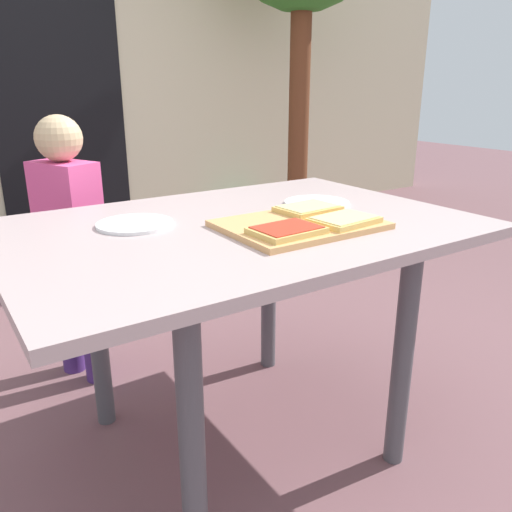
{
  "coord_description": "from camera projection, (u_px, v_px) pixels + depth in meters",
  "views": [
    {
      "loc": [
        -0.75,
        -1.22,
        1.13
      ],
      "look_at": [
        0.06,
        0.0,
        0.63
      ],
      "focal_mm": 36.07,
      "sensor_mm": 36.0,
      "label": 1
    }
  ],
  "objects": [
    {
      "name": "pizza_slice_near_left",
      "position": [
        287.0,
        230.0,
        1.31
      ],
      "size": [
        0.18,
        0.14,
        0.02
      ],
      "color": "#DDB65F",
      "rests_on": "cutting_board"
    },
    {
      "name": "house_wall_back",
      "position": [
        26.0,
        69.0,
        3.52
      ],
      "size": [
        8.0,
        0.2,
        2.44
      ],
      "primitive_type": "cube",
      "color": "beige",
      "rests_on": "ground"
    },
    {
      "name": "pizza_slice_near_right",
      "position": [
        344.0,
        220.0,
        1.41
      ],
      "size": [
        0.19,
        0.15,
        0.02
      ],
      "color": "#DDB65F",
      "rests_on": "cutting_board"
    },
    {
      "name": "garden_hose_coil",
      "position": [
        249.0,
        218.0,
        4.45
      ],
      "size": [
        0.38,
        0.38,
        0.03
      ],
      "primitive_type": "cylinder",
      "color": "#33AA7E",
      "rests_on": "ground"
    },
    {
      "name": "dining_table",
      "position": [
        240.0,
        254.0,
        1.51
      ],
      "size": [
        1.32,
        0.92,
        0.74
      ],
      "color": "#AE9796",
      "rests_on": "ground"
    },
    {
      "name": "cutting_board",
      "position": [
        299.0,
        225.0,
        1.43
      ],
      "size": [
        0.42,
        0.32,
        0.02
      ],
      "primitive_type": "cube",
      "color": "tan",
      "rests_on": "dining_table"
    },
    {
      "name": "pizza_slice_far_right",
      "position": [
        308.0,
        209.0,
        1.54
      ],
      "size": [
        0.19,
        0.14,
        0.02
      ],
      "color": "#DDB65F",
      "rests_on": "cutting_board"
    },
    {
      "name": "house_door",
      "position": [
        60.0,
        102.0,
        3.59
      ],
      "size": [
        0.9,
        0.02,
        2.0
      ],
      "primitive_type": "cube",
      "color": "black",
      "rests_on": "ground"
    },
    {
      "name": "plate_white_left",
      "position": [
        135.0,
        224.0,
        1.45
      ],
      "size": [
        0.21,
        0.21,
        0.01
      ],
      "primitive_type": "cylinder",
      "color": "white",
      "rests_on": "dining_table"
    },
    {
      "name": "plate_white_right",
      "position": [
        317.0,
        203.0,
        1.71
      ],
      "size": [
        0.21,
        0.21,
        0.01
      ],
      "primitive_type": "cylinder",
      "color": "white",
      "rests_on": "dining_table"
    },
    {
      "name": "child_left",
      "position": [
        70.0,
        236.0,
        1.92
      ],
      "size": [
        0.23,
        0.28,
        1.03
      ],
      "color": "#482970",
      "rests_on": "ground"
    },
    {
      "name": "ground_plane",
      "position": [
        242.0,
        438.0,
        1.72
      ],
      "size": [
        16.0,
        16.0,
        0.0
      ],
      "primitive_type": "plane",
      "color": "brown"
    }
  ]
}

